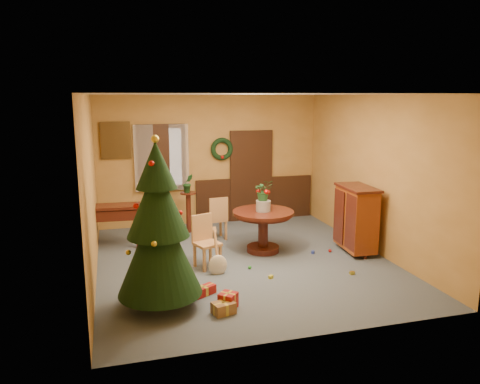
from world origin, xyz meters
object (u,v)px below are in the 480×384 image
object	(u,v)px
writing_desk	(116,215)
christmas_tree	(158,228)
chair_near	(205,239)
sideboard	(356,217)
dining_table	(263,223)

from	to	relation	value
writing_desk	christmas_tree	bearing A→B (deg)	-79.67
chair_near	christmas_tree	distance (m)	1.79
christmas_tree	writing_desk	distance (m)	2.99
chair_near	sideboard	world-z (taller)	sideboard
chair_near	writing_desk	bearing A→B (deg)	133.71
chair_near	dining_table	bearing A→B (deg)	21.57
dining_table	chair_near	xyz separation A→B (m)	(-1.20, -0.47, -0.07)
christmas_tree	dining_table	bearing A→B (deg)	41.51
writing_desk	sideboard	distance (m)	4.55
dining_table	writing_desk	xyz separation A→B (m)	(-2.64, 1.03, 0.08)
christmas_tree	sideboard	world-z (taller)	christmas_tree
chair_near	sideboard	bearing A→B (deg)	-0.21
dining_table	chair_near	world-z (taller)	chair_near
christmas_tree	writing_desk	xyz separation A→B (m)	(-0.53, 2.90, -0.51)
christmas_tree	writing_desk	world-z (taller)	christmas_tree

